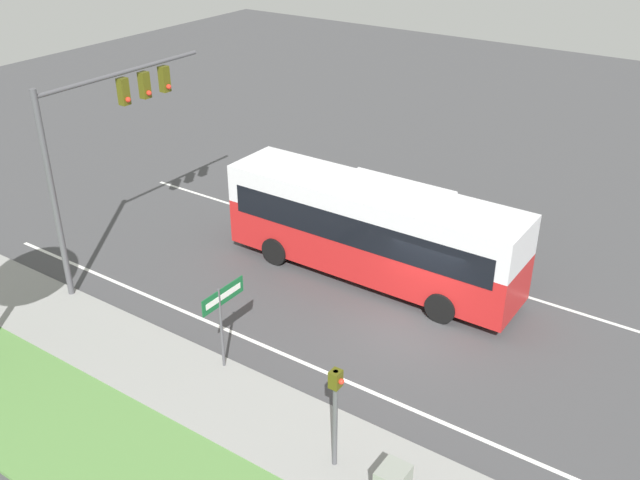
% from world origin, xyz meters
% --- Properties ---
extents(ground_plane, '(80.00, 80.00, 0.00)m').
position_xyz_m(ground_plane, '(0.00, 0.00, 0.00)').
color(ground_plane, '#424244').
extents(sidewalk, '(2.80, 80.00, 0.12)m').
position_xyz_m(sidewalk, '(-6.20, 0.00, 0.06)').
color(sidewalk, gray).
rests_on(sidewalk, ground_plane).
extents(lane_divider_near, '(0.14, 30.00, 0.01)m').
position_xyz_m(lane_divider_near, '(-3.60, 0.00, 0.00)').
color(lane_divider_near, silver).
rests_on(lane_divider_near, ground_plane).
extents(lane_divider_far, '(0.14, 30.00, 0.01)m').
position_xyz_m(lane_divider_far, '(3.60, 0.00, 0.00)').
color(lane_divider_far, silver).
rests_on(lane_divider_far, ground_plane).
extents(bus, '(2.58, 10.67, 3.64)m').
position_xyz_m(bus, '(1.76, 2.72, 1.98)').
color(bus, red).
rests_on(bus, ground_plane).
extents(signal_gantry, '(6.92, 0.41, 7.14)m').
position_xyz_m(signal_gantry, '(-2.75, 10.37, 5.25)').
color(signal_gantry, '#4C4C51').
rests_on(signal_gantry, ground_plane).
extents(pedestrian_signal, '(0.28, 0.34, 2.92)m').
position_xyz_m(pedestrian_signal, '(-6.50, -1.22, 2.00)').
color(pedestrian_signal, '#4C4C51').
rests_on(pedestrian_signal, ground_plane).
extents(street_sign, '(1.68, 0.08, 2.70)m').
position_xyz_m(street_sign, '(-5.01, 3.51, 2.00)').
color(street_sign, '#4C4C51').
rests_on(street_sign, ground_plane).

